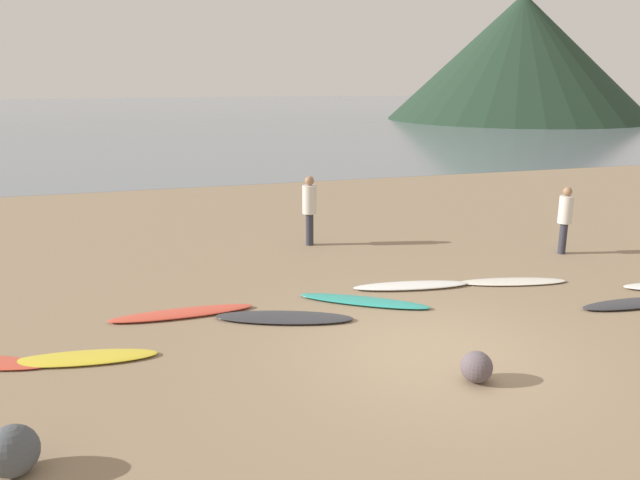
% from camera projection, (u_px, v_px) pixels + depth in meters
% --- Properties ---
extents(ground_plane, '(120.00, 120.00, 0.20)m').
position_uv_depth(ground_plane, '(279.00, 218.00, 18.57)').
color(ground_plane, '#8C7559').
rests_on(ground_plane, ground).
extents(ocean_water, '(140.00, 100.00, 0.01)m').
position_uv_depth(ocean_water, '(166.00, 113.00, 69.83)').
color(ocean_water, slate).
rests_on(ocean_water, ground).
extents(headland_hill, '(24.40, 24.40, 11.40)m').
position_uv_depth(headland_hill, '(519.00, 57.00, 58.25)').
color(headland_hill, '#1E3323').
rests_on(headland_hill, ground).
extents(surfboard_1, '(2.17, 0.80, 0.08)m').
position_uv_depth(surfboard_1, '(84.00, 358.00, 9.05)').
color(surfboard_1, yellow).
rests_on(surfboard_1, ground).
extents(surfboard_2, '(2.49, 0.50, 0.09)m').
position_uv_depth(surfboard_2, '(182.00, 313.00, 10.75)').
color(surfboard_2, '#D84C38').
rests_on(surfboard_2, ground).
extents(surfboard_3, '(2.43, 1.36, 0.08)m').
position_uv_depth(surfboard_3, '(284.00, 317.00, 10.56)').
color(surfboard_3, '#333338').
rests_on(surfboard_3, ground).
extents(surfboard_4, '(2.29, 1.72, 0.08)m').
position_uv_depth(surfboard_4, '(364.00, 301.00, 11.33)').
color(surfboard_4, teal).
rests_on(surfboard_4, ground).
extents(surfboard_5, '(2.35, 0.84, 0.10)m').
position_uv_depth(surfboard_5, '(411.00, 286.00, 12.14)').
color(surfboard_5, white).
rests_on(surfboard_5, ground).
extents(surfboard_6, '(2.25, 0.96, 0.06)m').
position_uv_depth(surfboard_6, '(512.00, 282.00, 12.43)').
color(surfboard_6, silver).
rests_on(surfboard_6, ground).
extents(surfboard_7, '(2.11, 0.58, 0.08)m').
position_uv_depth(surfboard_7, '(633.00, 303.00, 11.21)').
color(surfboard_7, '#333338').
rests_on(surfboard_7, ground).
extents(person_0, '(0.32, 0.32, 1.58)m').
position_uv_depth(person_0, '(565.00, 215.00, 14.27)').
color(person_0, '#2D2D38').
rests_on(person_0, ground).
extents(person_1, '(0.34, 0.34, 1.71)m').
position_uv_depth(person_1, '(310.00, 205.00, 14.99)').
color(person_1, '#2D2D38').
rests_on(person_1, ground).
extents(beach_rock_near, '(0.43, 0.43, 0.43)m').
position_uv_depth(beach_rock_near, '(477.00, 367.00, 8.38)').
color(beach_rock_near, '#584C51').
rests_on(beach_rock_near, ground).
extents(beach_rock_far, '(0.54, 0.54, 0.54)m').
position_uv_depth(beach_rock_far, '(13.00, 451.00, 6.41)').
color(beach_rock_far, '#484C51').
rests_on(beach_rock_far, ground).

